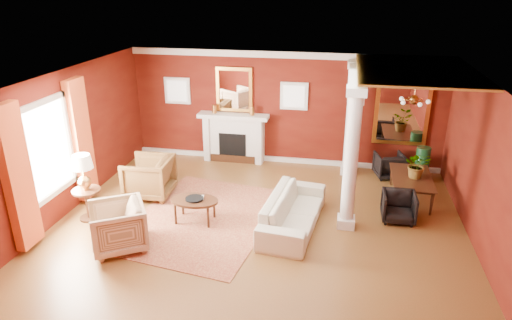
% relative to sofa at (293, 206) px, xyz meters
% --- Properties ---
extents(ground, '(8.00, 8.00, 0.00)m').
position_rel_sofa_xyz_m(ground, '(-0.67, -0.11, -0.45)').
color(ground, brown).
rests_on(ground, ground).
extents(room_shell, '(8.04, 7.04, 2.92)m').
position_rel_sofa_xyz_m(room_shell, '(-0.67, -0.11, 1.57)').
color(room_shell, '#601A0D').
rests_on(room_shell, ground).
extents(fireplace, '(1.85, 0.42, 1.29)m').
position_rel_sofa_xyz_m(fireplace, '(-1.97, 3.21, 0.20)').
color(fireplace, white).
rests_on(fireplace, ground).
extents(overmantel_mirror, '(0.95, 0.07, 1.15)m').
position_rel_sofa_xyz_m(overmantel_mirror, '(-1.97, 3.35, 1.45)').
color(overmantel_mirror, '#EEB046').
rests_on(overmantel_mirror, fireplace).
extents(flank_window_left, '(0.70, 0.07, 0.70)m').
position_rel_sofa_xyz_m(flank_window_left, '(-3.52, 3.36, 1.35)').
color(flank_window_left, white).
rests_on(flank_window_left, room_shell).
extents(flank_window_right, '(0.70, 0.07, 0.70)m').
position_rel_sofa_xyz_m(flank_window_right, '(-0.42, 3.36, 1.35)').
color(flank_window_right, white).
rests_on(flank_window_right, room_shell).
extents(left_window, '(0.21, 2.55, 2.60)m').
position_rel_sofa_xyz_m(left_window, '(-4.57, -0.71, 0.97)').
color(left_window, white).
rests_on(left_window, room_shell).
extents(column_front, '(0.36, 0.36, 2.80)m').
position_rel_sofa_xyz_m(column_front, '(1.03, 0.19, 0.98)').
color(column_front, white).
rests_on(column_front, ground).
extents(column_back, '(0.36, 0.36, 2.80)m').
position_rel_sofa_xyz_m(column_back, '(1.03, 2.89, 0.98)').
color(column_back, white).
rests_on(column_back, ground).
extents(header_beam, '(0.30, 3.20, 0.32)m').
position_rel_sofa_xyz_m(header_beam, '(1.03, 1.79, 2.17)').
color(header_beam, white).
rests_on(header_beam, column_front).
extents(amber_ceiling, '(2.30, 3.40, 0.04)m').
position_rel_sofa_xyz_m(amber_ceiling, '(2.18, 1.64, 2.42)').
color(amber_ceiling, gold).
rests_on(amber_ceiling, room_shell).
extents(dining_mirror, '(1.30, 0.07, 1.70)m').
position_rel_sofa_xyz_m(dining_mirror, '(2.23, 3.34, 1.10)').
color(dining_mirror, '#EEB046').
rests_on(dining_mirror, room_shell).
extents(chandelier, '(0.60, 0.62, 0.75)m').
position_rel_sofa_xyz_m(chandelier, '(2.23, 1.69, 1.80)').
color(chandelier, '#BB7E3B').
rests_on(chandelier, room_shell).
extents(crown_trim, '(8.00, 0.08, 0.16)m').
position_rel_sofa_xyz_m(crown_trim, '(-0.67, 3.35, 2.37)').
color(crown_trim, white).
rests_on(crown_trim, room_shell).
extents(base_trim, '(8.00, 0.08, 0.12)m').
position_rel_sofa_xyz_m(base_trim, '(-0.67, 3.35, -0.39)').
color(base_trim, white).
rests_on(base_trim, ground).
extents(rug, '(3.17, 3.92, 0.01)m').
position_rel_sofa_xyz_m(rug, '(-1.83, -0.06, -0.44)').
color(rug, maroon).
rests_on(rug, ground).
extents(sofa, '(0.92, 2.36, 0.90)m').
position_rel_sofa_xyz_m(sofa, '(0.00, 0.00, 0.00)').
color(sofa, beige).
rests_on(sofa, ground).
extents(armchair_leopard, '(0.96, 1.02, 1.00)m').
position_rel_sofa_xyz_m(armchair_leopard, '(-3.32, 0.75, 0.05)').
color(armchair_leopard, black).
rests_on(armchair_leopard, ground).
extents(armchair_stripe, '(1.23, 1.25, 0.95)m').
position_rel_sofa_xyz_m(armchair_stripe, '(-2.99, -1.38, 0.03)').
color(armchair_stripe, tan).
rests_on(armchair_stripe, ground).
extents(coffee_table, '(0.96, 0.96, 0.49)m').
position_rel_sofa_xyz_m(coffee_table, '(-1.95, -0.18, -0.01)').
color(coffee_table, black).
rests_on(coffee_table, ground).
extents(coffee_book, '(0.16, 0.06, 0.22)m').
position_rel_sofa_xyz_m(coffee_book, '(-1.94, -0.12, 0.15)').
color(coffee_book, black).
rests_on(coffee_book, coffee_table).
extents(side_table, '(0.56, 0.56, 1.39)m').
position_rel_sofa_xyz_m(side_table, '(-4.10, -0.49, 0.47)').
color(side_table, black).
rests_on(side_table, ground).
extents(dining_table, '(0.56, 1.54, 0.85)m').
position_rel_sofa_xyz_m(dining_table, '(2.42, 1.69, -0.02)').
color(dining_table, black).
rests_on(dining_table, ground).
extents(dining_chair_near, '(0.65, 0.61, 0.66)m').
position_rel_sofa_xyz_m(dining_chair_near, '(2.05, 0.65, -0.12)').
color(dining_chair_near, black).
rests_on(dining_chair_near, ground).
extents(dining_chair_far, '(0.77, 0.74, 0.67)m').
position_rel_sofa_xyz_m(dining_chair_far, '(2.02, 2.87, -0.12)').
color(dining_chair_far, black).
rests_on(dining_chair_far, ground).
extents(green_urn, '(0.37, 0.37, 0.88)m').
position_rel_sofa_xyz_m(green_urn, '(2.75, 2.72, -0.10)').
color(green_urn, '#14401E').
rests_on(green_urn, ground).
extents(potted_plant, '(0.54, 0.60, 0.46)m').
position_rel_sofa_xyz_m(potted_plant, '(2.47, 1.66, 0.64)').
color(potted_plant, '#26591E').
rests_on(potted_plant, dining_table).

